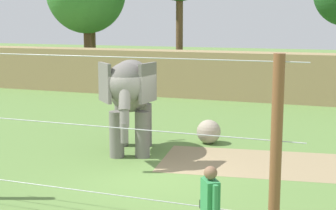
{
  "coord_description": "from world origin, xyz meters",
  "views": [
    {
      "loc": [
        4.99,
        -11.87,
        4.0
      ],
      "look_at": [
        -0.52,
        2.65,
        1.4
      ],
      "focal_mm": 54.8,
      "sensor_mm": 36.0,
      "label": 1
    }
  ],
  "objects": [
    {
      "name": "dirt_patch",
      "position": [
        2.81,
        2.15,
        0.0
      ],
      "size": [
        6.64,
        3.85,
        0.01
      ],
      "primitive_type": "cube",
      "rotation": [
        0.0,
        0.0,
        0.15
      ],
      "color": "#937F5B",
      "rests_on": "ground"
    },
    {
      "name": "embankment_wall",
      "position": [
        0.0,
        13.54,
        1.19
      ],
      "size": [
        36.0,
        1.8,
        2.38
      ],
      "primitive_type": "cube",
      "color": "#997F56",
      "rests_on": "ground"
    },
    {
      "name": "zookeeper",
      "position": [
        2.81,
        -4.19,
        0.93
      ],
      "size": [
        0.44,
        0.52,
        1.67
      ],
      "color": "#232328",
      "rests_on": "ground"
    },
    {
      "name": "elephant",
      "position": [
        -1.39,
        1.77,
        1.9
      ],
      "size": [
        2.29,
        3.69,
        2.87
      ],
      "color": "slate",
      "rests_on": "ground"
    },
    {
      "name": "ground_plane",
      "position": [
        0.0,
        0.0,
        0.0
      ],
      "size": [
        120.0,
        120.0,
        0.0
      ],
      "primitive_type": "plane",
      "color": "#5B7F3D"
    },
    {
      "name": "enrichment_ball",
      "position": [
        0.45,
        3.83,
        0.39
      ],
      "size": [
        0.78,
        0.78,
        0.78
      ],
      "primitive_type": "sphere",
      "color": "tan",
      "rests_on": "ground"
    },
    {
      "name": "cable_fence",
      "position": [
        0.0,
        -3.31,
        1.73
      ],
      "size": [
        8.41,
        0.2,
        3.45
      ],
      "color": "brown",
      "rests_on": "ground"
    }
  ]
}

